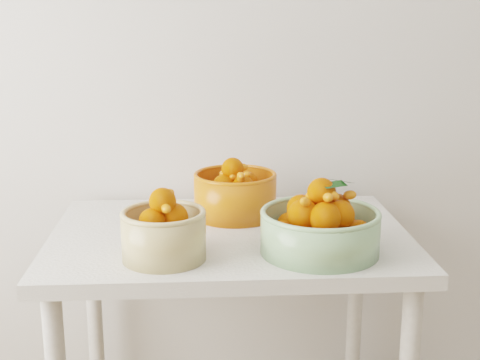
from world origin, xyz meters
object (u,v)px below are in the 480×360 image
at_px(table, 230,264).
at_px(bowl_green, 320,227).
at_px(bowl_orange, 235,193).
at_px(bowl_cream, 164,232).

height_order(table, bowl_green, bowl_green).
xyz_separation_m(table, bowl_green, (0.22, -0.18, 0.16)).
relative_size(table, bowl_green, 2.72).
bearing_deg(bowl_orange, table, -98.97).
bearing_deg(bowl_cream, table, 48.87).
bearing_deg(bowl_green, bowl_cream, -177.27).
distance_m(bowl_cream, bowl_green, 0.40).
xyz_separation_m(table, bowl_orange, (0.02, 0.15, 0.17)).
height_order(bowl_cream, bowl_green, bowl_green).
relative_size(bowl_cream, bowl_green, 0.70).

